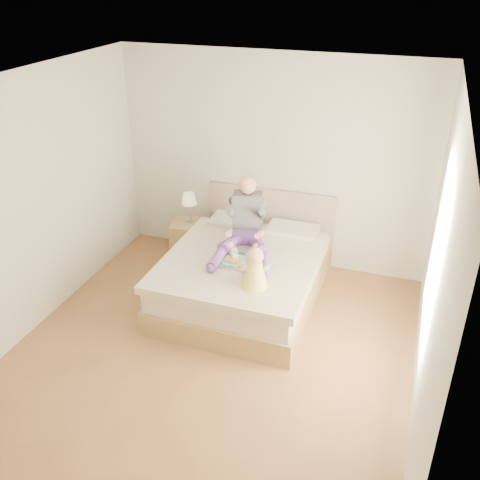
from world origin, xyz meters
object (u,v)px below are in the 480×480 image
(nightstand, at_px, (189,241))
(tray, at_px, (242,261))
(adult, at_px, (246,227))
(bed, at_px, (246,272))
(baby, at_px, (255,271))

(nightstand, bearing_deg, tray, -52.00)
(nightstand, distance_m, adult, 1.20)
(bed, bearing_deg, tray, -80.54)
(adult, bearing_deg, bed, -79.58)
(nightstand, relative_size, tray, 1.13)
(nightstand, height_order, tray, tray)
(nightstand, xyz_separation_m, adult, (0.95, -0.45, 0.58))
(adult, bearing_deg, nightstand, 142.88)
(nightstand, height_order, baby, baby)
(bed, xyz_separation_m, tray, (0.05, -0.28, 0.32))
(baby, bearing_deg, bed, 94.36)
(tray, xyz_separation_m, baby, (0.27, -0.40, 0.15))
(bed, xyz_separation_m, adult, (-0.05, 0.13, 0.54))
(adult, relative_size, baby, 2.38)
(baby, bearing_deg, adult, 93.85)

